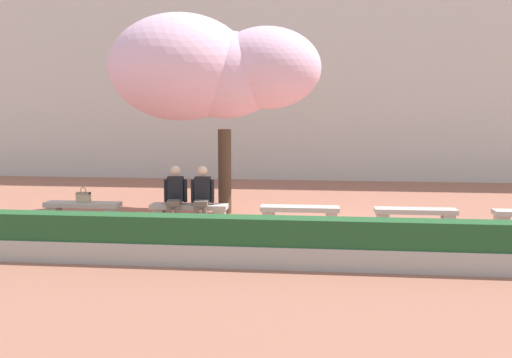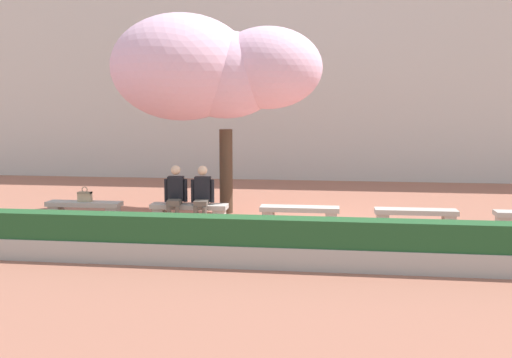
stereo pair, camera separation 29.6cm
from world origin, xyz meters
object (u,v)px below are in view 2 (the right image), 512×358
object	(u,v)px
stone_bench_near_east	(416,216)
person_seated_left	(175,193)
person_seated_right	(202,193)
stone_bench_near_west	(189,211)
handbag	(85,196)
cherry_tree_main	(212,70)
stone_bench_west_end	(84,208)
stone_bench_center	(300,213)

from	to	relation	value
stone_bench_near_east	person_seated_left	size ratio (longest dim) A/B	1.31
stone_bench_near_east	person_seated_right	distance (m)	4.54
stone_bench_near_west	person_seated_left	distance (m)	0.50
person_seated_left	handbag	distance (m)	2.11
stone_bench_near_east	cherry_tree_main	distance (m)	5.73
handbag	cherry_tree_main	bearing A→B (deg)	28.33
stone_bench_near_west	stone_bench_near_east	world-z (taller)	same
stone_bench_west_end	handbag	size ratio (longest dim) A/B	4.97
person_seated_left	cherry_tree_main	size ratio (longest dim) A/B	0.26
stone_bench_center	person_seated_right	distance (m)	2.14
stone_bench_center	stone_bench_near_east	bearing A→B (deg)	0.00
stone_bench_near_west	stone_bench_center	distance (m)	2.41
stone_bench_west_end	handbag	world-z (taller)	handbag
stone_bench_west_end	person_seated_right	bearing A→B (deg)	-1.12
stone_bench_west_end	stone_bench_center	bearing A→B (deg)	0.00
handbag	person_seated_left	bearing A→B (deg)	-1.87
stone_bench_near_west	stone_bench_west_end	bearing A→B (deg)	180.00
stone_bench_west_end	cherry_tree_main	world-z (taller)	cherry_tree_main
stone_bench_center	handbag	size ratio (longest dim) A/B	4.97
stone_bench_near_west	person_seated_right	world-z (taller)	person_seated_right
stone_bench_center	person_seated_right	world-z (taller)	person_seated_right
stone_bench_near_west	stone_bench_near_east	xyz separation A→B (m)	(4.82, 0.00, 0.00)
stone_bench_west_end	cherry_tree_main	size ratio (longest dim) A/B	0.34
handbag	stone_bench_west_end	bearing A→B (deg)	-132.73
person_seated_left	cherry_tree_main	bearing A→B (deg)	70.64
stone_bench_near_west	cherry_tree_main	world-z (taller)	cherry_tree_main
handbag	stone_bench_center	bearing A→B (deg)	-0.19
stone_bench_near_west	person_seated_left	world-z (taller)	person_seated_left
stone_bench_near_west	person_seated_right	size ratio (longest dim) A/B	1.31
person_seated_right	handbag	distance (m)	2.71
stone_bench_west_end	stone_bench_near_east	size ratio (longest dim) A/B	1.00
person_seated_left	handbag	xyz separation A→B (m)	(-2.11, 0.07, -0.12)
stone_bench_west_end	stone_bench_near_west	size ratio (longest dim) A/B	1.00
stone_bench_near_west	stone_bench_center	size ratio (longest dim) A/B	1.00
stone_bench_center	person_seated_left	size ratio (longest dim) A/B	1.31
stone_bench_center	person_seated_right	xyz separation A→B (m)	(-2.11, -0.05, 0.40)
stone_bench_center	cherry_tree_main	distance (m)	4.07
person_seated_left	person_seated_right	size ratio (longest dim) A/B	1.00
person_seated_left	cherry_tree_main	world-z (taller)	cherry_tree_main
stone_bench_near_west	person_seated_right	distance (m)	0.51
person_seated_left	handbag	bearing A→B (deg)	178.13
stone_bench_near_east	person_seated_right	size ratio (longest dim) A/B	1.31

